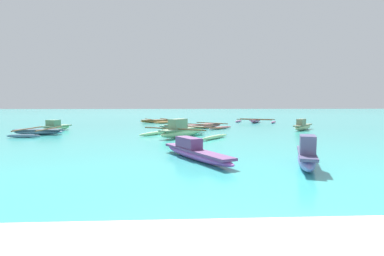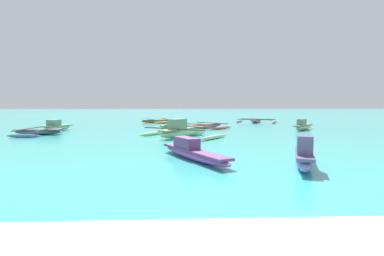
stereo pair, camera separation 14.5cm
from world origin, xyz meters
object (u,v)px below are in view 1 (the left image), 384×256
object	(u,v)px
moored_boat_8	(303,126)
moored_boat_7	(158,121)
moored_boat_6	(182,129)
moored_boat_0	(38,132)
moored_boat_2	(307,156)
moored_boat_4	(204,126)
moored_boat_1	(182,131)
moored_boat_9	(56,127)
moored_boat_3	(255,121)
moored_boat_5	(195,152)

from	to	relation	value
moored_boat_8	moored_boat_7	bearing A→B (deg)	89.66
moored_boat_7	moored_boat_8	bearing A→B (deg)	-63.77
moored_boat_6	moored_boat_7	xyz separation A→B (m)	(-2.09, 10.31, -0.05)
moored_boat_0	moored_boat_2	bearing A→B (deg)	-38.84
moored_boat_0	moored_boat_2	world-z (taller)	moored_boat_2
moored_boat_4	moored_boat_6	bearing A→B (deg)	-165.33
moored_boat_0	moored_boat_7	bearing A→B (deg)	62.54
moored_boat_1	moored_boat_0	bearing A→B (deg)	114.49
moored_boat_4	moored_boat_9	distance (m)	10.34
moored_boat_6	moored_boat_3	bearing A→B (deg)	75.63
moored_boat_2	moored_boat_4	size ratio (longest dim) A/B	0.64
moored_boat_0	moored_boat_7	xyz separation A→B (m)	(6.29, 11.55, -0.01)
moored_boat_4	moored_boat_9	bearing A→B (deg)	142.47
moored_boat_3	moored_boat_8	distance (m)	8.50
moored_boat_6	moored_boat_8	world-z (taller)	moored_boat_8
moored_boat_4	moored_boat_0	bearing A→B (deg)	157.20
moored_boat_4	moored_boat_1	bearing A→B (deg)	-152.50
moored_boat_2	moored_boat_7	distance (m)	21.98
moored_boat_0	moored_boat_4	xyz separation A→B (m)	(10.12, 4.38, -0.01)
moored_boat_5	moored_boat_7	world-z (taller)	moored_boat_5
moored_boat_2	moored_boat_1	bearing A→B (deg)	43.00
moored_boat_1	moored_boat_5	distance (m)	6.64
moored_boat_2	moored_boat_9	distance (m)	17.22
moored_boat_6	moored_boat_8	xyz separation A→B (m)	(8.39, 1.14, 0.05)
moored_boat_4	moored_boat_7	distance (m)	8.14
moored_boat_5	moored_boat_0	bearing A→B (deg)	-159.33
moored_boat_6	moored_boat_1	bearing A→B (deg)	-67.20
moored_boat_1	moored_boat_7	world-z (taller)	moored_boat_1
moored_boat_2	moored_boat_8	size ratio (longest dim) A/B	1.02
moored_boat_1	moored_boat_5	world-z (taller)	moored_boat_1
moored_boat_0	moored_boat_6	bearing A→B (deg)	9.54
moored_boat_2	moored_boat_3	world-z (taller)	moored_boat_2
moored_boat_7	moored_boat_8	distance (m)	13.93
moored_boat_2	moored_boat_3	size ratio (longest dim) A/B	0.64
moored_boat_4	moored_boat_5	bearing A→B (deg)	-142.91
moored_boat_4	moored_boat_8	xyz separation A→B (m)	(6.64, -2.00, 0.10)
moored_boat_4	moored_boat_8	distance (m)	6.94
moored_boat_5	moored_boat_6	bearing A→B (deg)	156.04
moored_boat_3	moored_boat_0	bearing A→B (deg)	154.42
moored_boat_4	moored_boat_8	bearing A→B (deg)	-62.93
moored_boat_1	moored_boat_7	size ratio (longest dim) A/B	1.18
moored_boat_7	moored_boat_8	world-z (taller)	moored_boat_8
moored_boat_4	moored_boat_6	distance (m)	3.59
moored_boat_0	moored_boat_9	bearing A→B (deg)	93.16
moored_boat_3	moored_boat_8	size ratio (longest dim) A/B	1.60
moored_boat_3	moored_boat_2	bearing A→B (deg)	-161.27
moored_boat_3	moored_boat_4	distance (m)	8.53
moored_boat_0	moored_boat_6	xyz separation A→B (m)	(8.37, 1.25, 0.04)
moored_boat_9	moored_boat_7	bearing A→B (deg)	-13.95
moored_boat_1	moored_boat_9	world-z (taller)	moored_boat_1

